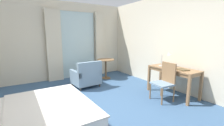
# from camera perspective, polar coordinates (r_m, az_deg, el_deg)

# --- Properties ---
(ground) EXTENTS (5.75, 6.65, 0.10)m
(ground) POSITION_cam_1_polar(r_m,az_deg,el_deg) (3.61, -5.64, -17.63)
(ground) COLOR #38567A
(wall_back) EXTENTS (5.35, 0.12, 2.83)m
(wall_back) POSITION_cam_1_polar(r_m,az_deg,el_deg) (6.10, -18.88, 7.63)
(wall_back) COLOR beige
(wall_back) RESTS_ON ground
(wall_right) EXTENTS (0.12, 6.25, 2.83)m
(wall_right) POSITION_cam_1_polar(r_m,az_deg,el_deg) (4.94, 22.61, 6.93)
(wall_right) COLOR beige
(wall_right) RESTS_ON ground
(balcony_glass_door) EXTENTS (1.36, 0.02, 2.49)m
(balcony_glass_door) POSITION_cam_1_polar(r_m,az_deg,el_deg) (6.23, -12.38, 6.41)
(balcony_glass_door) COLOR silver
(balcony_glass_door) RESTS_ON ground
(curtain_panel_left) EXTENTS (0.52, 0.10, 2.51)m
(curtain_panel_left) POSITION_cam_1_polar(r_m,az_deg,el_deg) (5.89, -20.37, 5.91)
(curtain_panel_left) COLOR beige
(curtain_panel_left) RESTS_ON ground
(curtain_panel_right) EXTENTS (0.36, 0.10, 2.51)m
(curtain_panel_right) POSITION_cam_1_polar(r_m,az_deg,el_deg) (6.49, -4.54, 6.84)
(curtain_panel_right) COLOR beige
(curtain_panel_right) RESTS_ON ground
(bed) EXTENTS (2.13, 1.90, 0.97)m
(bed) POSITION_cam_1_polar(r_m,az_deg,el_deg) (3.06, -29.69, -18.19)
(bed) COLOR olive
(bed) RESTS_ON ground
(writing_desk) EXTENTS (0.58, 1.32, 0.76)m
(writing_desk) POSITION_cam_1_polar(r_m,az_deg,el_deg) (4.51, 21.49, -2.87)
(writing_desk) COLOR olive
(writing_desk) RESTS_ON ground
(desk_chair) EXTENTS (0.46, 0.50, 0.95)m
(desk_chair) POSITION_cam_1_polar(r_m,az_deg,el_deg) (4.15, 18.79, -5.82)
(desk_chair) COLOR gray
(desk_chair) RESTS_ON ground
(desk_lamp) EXTENTS (0.27, 0.28, 0.43)m
(desk_lamp) POSITION_cam_1_polar(r_m,az_deg,el_deg) (4.60, 19.47, 2.32)
(desk_lamp) COLOR #B7B2A8
(desk_lamp) RESTS_ON writing_desk
(closed_book) EXTENTS (0.29, 0.35, 0.02)m
(closed_book) POSITION_cam_1_polar(r_m,az_deg,el_deg) (4.33, 24.27, -2.15)
(closed_book) COLOR brown
(closed_book) RESTS_ON writing_desk
(armchair_by_window) EXTENTS (0.84, 0.77, 0.84)m
(armchair_by_window) POSITION_cam_1_polar(r_m,az_deg,el_deg) (5.03, -9.30, -4.88)
(armchair_by_window) COLOR gray
(armchair_by_window) RESTS_ON ground
(round_cafe_table) EXTENTS (0.65, 0.65, 0.73)m
(round_cafe_table) POSITION_cam_1_polar(r_m,az_deg,el_deg) (5.89, -2.31, -0.51)
(round_cafe_table) COLOR olive
(round_cafe_table) RESTS_ON ground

